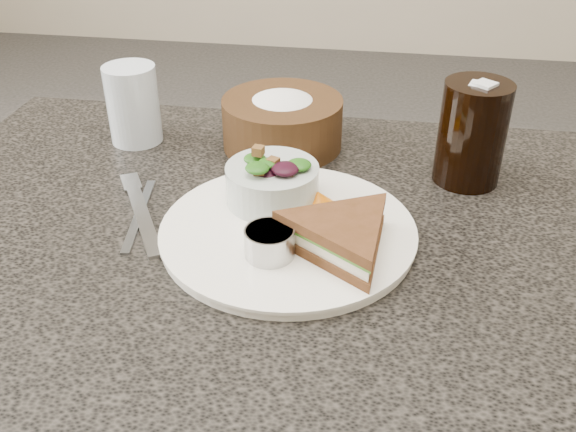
% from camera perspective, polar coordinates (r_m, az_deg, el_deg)
% --- Properties ---
extents(dining_table, '(1.00, 0.70, 0.75)m').
position_cam_1_polar(dining_table, '(1.06, -1.29, -18.12)').
color(dining_table, black).
rests_on(dining_table, floor).
extents(dinner_plate, '(0.31, 0.31, 0.01)m').
position_cam_1_polar(dinner_plate, '(0.78, -0.00, -1.45)').
color(dinner_plate, white).
rests_on(dinner_plate, dining_table).
extents(sandwich, '(0.23, 0.23, 0.04)m').
position_cam_1_polar(sandwich, '(0.72, 4.85, -1.79)').
color(sandwich, '#532F19').
rests_on(sandwich, dinner_plate).
extents(salad_bowl, '(0.15, 0.15, 0.07)m').
position_cam_1_polar(salad_bowl, '(0.81, -1.41, 3.43)').
color(salad_bowl, '#AAB5AF').
rests_on(salad_bowl, dinner_plate).
extents(dressing_ramekin, '(0.07, 0.07, 0.03)m').
position_cam_1_polar(dressing_ramekin, '(0.72, -1.65, -2.41)').
color(dressing_ramekin, '#A6A6A6').
rests_on(dressing_ramekin, dinner_plate).
extents(orange_wedge, '(0.08, 0.08, 0.03)m').
position_cam_1_polar(orange_wedge, '(0.81, 2.68, 1.41)').
color(orange_wedge, orange).
rests_on(orange_wedge, dinner_plate).
extents(fork, '(0.11, 0.17, 0.01)m').
position_cam_1_polar(fork, '(0.84, -12.80, -0.03)').
color(fork, '#9E9E9E').
rests_on(fork, dining_table).
extents(knife, '(0.04, 0.17, 0.00)m').
position_cam_1_polar(knife, '(0.84, -13.09, 0.12)').
color(knife, gray).
rests_on(knife, dining_table).
extents(bread_basket, '(0.18, 0.18, 0.10)m').
position_cam_1_polar(bread_basket, '(0.98, -0.51, 9.01)').
color(bread_basket, '#4A2D17').
rests_on(bread_basket, dining_table).
extents(cola_glass, '(0.11, 0.11, 0.15)m').
position_cam_1_polar(cola_glass, '(0.90, 16.09, 7.42)').
color(cola_glass, black).
rests_on(cola_glass, dining_table).
extents(water_glass, '(0.09, 0.09, 0.12)m').
position_cam_1_polar(water_glass, '(1.02, -13.61, 9.62)').
color(water_glass, silver).
rests_on(water_glass, dining_table).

